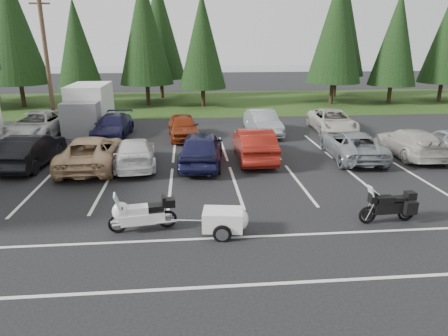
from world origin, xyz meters
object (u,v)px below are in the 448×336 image
Objects in this scene: car_near_3 at (135,153)px; car_near_1 at (31,150)px; car_near_2 at (91,152)px; cargo_trailer at (223,222)px; car_far_2 at (183,127)px; car_far_3 at (263,123)px; car_near_6 at (352,145)px; car_far_4 at (332,121)px; car_far_0 at (37,125)px; utility_pole at (47,58)px; car_near_4 at (201,148)px; car_near_7 at (409,142)px; car_near_5 at (254,144)px; touring_motorcycle at (142,211)px; car_far_1 at (113,126)px; adventure_motorcycle at (388,203)px; box_truck at (87,108)px.

car_near_1 is at bearing -11.79° from car_near_3.
car_near_2 is at bearing 175.54° from car_near_1.
car_near_3 is 8.14m from cargo_trailer.
car_far_3 is at bearing 2.12° from car_far_2.
car_near_6 is 6.16m from car_far_4.
car_far_0 is at bearing 134.34° from cargo_trailer.
cargo_trailer is at bearing -57.84° from utility_pole.
car_far_4 is (8.76, 6.48, -0.12)m from car_near_4.
cargo_trailer is at bearing 38.40° from car_near_7.
utility_pole reaches higher than car_near_4.
utility_pole is 1.84× the size of car_near_5.
car_near_5 is 2.06× the size of touring_motorcycle.
touring_motorcycle is at bearing 134.04° from car_near_1.
car_near_7 is at bearing -11.05° from car_far_0.
car_far_1 is 2.15× the size of adventure_motorcycle.
car_far_3 is at bearing -117.79° from car_near_4.
car_far_4 is at bearing -4.83° from utility_pole.
box_truck is 9.37m from car_near_3.
car_near_3 is at bearing -144.05° from car_far_3.
car_near_3 is 2.10× the size of adventure_motorcycle.
cargo_trailer is at bearing 98.98° from car_near_4.
box_truck is at bearing 126.74° from adventure_motorcycle.
cargo_trailer is at bearing -118.14° from car_far_4.
adventure_motorcycle is at bearing 136.43° from car_near_3.
car_near_5 is (9.85, -7.82, -0.64)m from box_truck.
car_far_0 is at bearing -179.10° from car_far_1.
car_near_6 is 14.10m from car_far_1.
car_far_4 is (11.89, 6.40, 0.04)m from car_near_3.
car_far_0 is 8.92m from car_far_2.
adventure_motorcycle is (1.74, -13.08, -0.08)m from car_far_3.
car_far_4 is (6.10, 5.80, -0.09)m from car_near_5.
box_truck is 1.09× the size of car_far_4.
car_near_3 is 9.21m from car_far_0.
car_far_0 is at bearing -141.98° from box_truck.
car_far_0 is 13.90m from car_far_3.
car_near_2 is 2.27× the size of touring_motorcycle.
car_near_7 is at bearing 53.35° from adventure_motorcycle.
box_truck reaches higher than car_near_6.
car_far_3 is 13.97m from cargo_trailer.
car_near_4 is 0.86× the size of car_far_0.
car_far_3 is at bearing -7.64° from utility_pole.
car_far_1 is (-5.22, 6.24, -0.15)m from car_near_4.
car_far_3 reaches higher than car_far_1.
car_near_1 is 0.94× the size of car_near_6.
car_near_3 is 5.83m from car_near_5.
box_truck is at bearing -70.17° from car_near_3.
car_near_5 reaches higher than car_near_1.
car_near_4 is at bearing -46.18° from car_far_1.
box_truck reaches higher than car_far_2.
box_truck is at bearing 176.01° from car_far_4.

